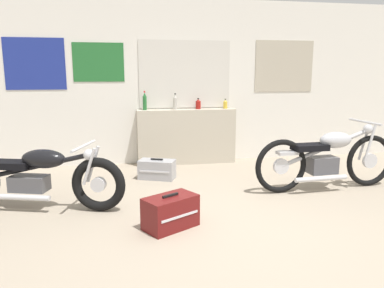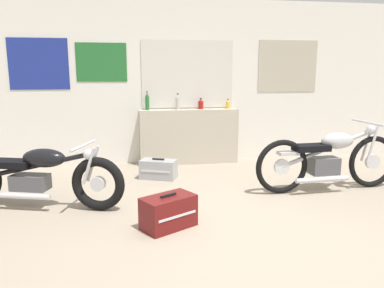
% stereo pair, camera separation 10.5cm
% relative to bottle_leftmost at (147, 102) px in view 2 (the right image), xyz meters
% --- Properties ---
extents(ground_plane, '(24.00, 24.00, 0.00)m').
position_rel_bottle_leftmost_xyz_m(ground_plane, '(0.79, -2.98, -1.09)').
color(ground_plane, gray).
extents(wall_back, '(10.00, 0.07, 2.80)m').
position_rel_bottle_leftmost_xyz_m(wall_back, '(0.78, 0.16, 0.32)').
color(wall_back, silver).
rests_on(wall_back, ground_plane).
extents(sill_counter, '(1.70, 0.28, 0.95)m').
position_rel_bottle_leftmost_xyz_m(sill_counter, '(0.71, -0.02, -0.62)').
color(sill_counter, '#B7AD99').
rests_on(sill_counter, ground_plane).
extents(bottle_leftmost, '(0.07, 0.07, 0.32)m').
position_rel_bottle_leftmost_xyz_m(bottle_leftmost, '(0.00, 0.00, 0.00)').
color(bottle_leftmost, '#23662D').
rests_on(bottle_leftmost, sill_counter).
extents(bottle_left_center, '(0.07, 0.07, 0.28)m').
position_rel_bottle_leftmost_xyz_m(bottle_left_center, '(0.52, 0.01, -0.02)').
color(bottle_left_center, '#B7B2A8').
rests_on(bottle_left_center, sill_counter).
extents(bottle_center, '(0.09, 0.09, 0.19)m').
position_rel_bottle_leftmost_xyz_m(bottle_center, '(0.92, 0.01, -0.06)').
color(bottle_center, maroon).
rests_on(bottle_center, sill_counter).
extents(bottle_right_center, '(0.07, 0.07, 0.17)m').
position_rel_bottle_leftmost_xyz_m(bottle_right_center, '(1.40, -0.00, -0.07)').
color(bottle_right_center, gold).
rests_on(bottle_right_center, sill_counter).
extents(motorcycle_black, '(2.10, 0.87, 0.78)m').
position_rel_bottle_leftmost_xyz_m(motorcycle_black, '(-1.41, -1.90, -0.70)').
color(motorcycle_black, black).
rests_on(motorcycle_black, ground_plane).
extents(motorcycle_silver, '(2.07, 0.64, 0.93)m').
position_rel_bottle_leftmost_xyz_m(motorcycle_silver, '(2.33, -1.85, -0.65)').
color(motorcycle_silver, black).
rests_on(motorcycle_silver, ground_plane).
extents(hard_case_silver, '(0.59, 0.45, 0.31)m').
position_rel_bottle_leftmost_xyz_m(hard_case_silver, '(0.11, -0.91, -0.95)').
color(hard_case_silver, '#9E9EA3').
rests_on(hard_case_silver, ground_plane).
extents(hard_case_darkred, '(0.62, 0.54, 0.36)m').
position_rel_bottle_leftmost_xyz_m(hard_case_darkred, '(0.08, -2.74, -0.92)').
color(hard_case_darkred, maroon).
rests_on(hard_case_darkred, ground_plane).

